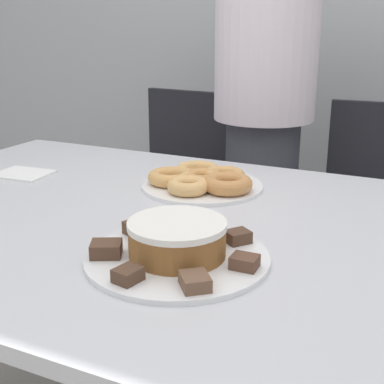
% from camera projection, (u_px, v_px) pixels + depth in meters
% --- Properties ---
extents(table, '(1.78, 1.06, 0.75)m').
position_uv_depth(table, '(191.00, 253.00, 1.20)').
color(table, silver).
rests_on(table, ground_plane).
extents(person_standing, '(0.37, 0.37, 1.66)m').
position_uv_depth(person_standing, '(264.00, 106.00, 1.98)').
color(person_standing, '#383842').
rests_on(person_standing, ground_plane).
extents(office_chair_left, '(0.47, 0.47, 0.88)m').
position_uv_depth(office_chair_left, '(171.00, 202.00, 2.33)').
color(office_chair_left, black).
rests_on(office_chair_left, ground_plane).
extents(office_chair_right, '(0.46, 0.46, 0.88)m').
position_uv_depth(office_chair_right, '(371.00, 233.00, 1.99)').
color(office_chair_right, black).
rests_on(office_chair_right, ground_plane).
extents(plate_cake, '(0.34, 0.34, 0.01)m').
position_uv_depth(plate_cake, '(177.00, 257.00, 0.99)').
color(plate_cake, white).
rests_on(plate_cake, table).
extents(plate_donuts, '(0.32, 0.32, 0.01)m').
position_uv_depth(plate_donuts, '(202.00, 186.00, 1.42)').
color(plate_donuts, white).
rests_on(plate_donuts, table).
extents(frosted_cake, '(0.18, 0.18, 0.07)m').
position_uv_depth(frosted_cake, '(177.00, 238.00, 0.98)').
color(frosted_cake, brown).
rests_on(frosted_cake, plate_cake).
extents(lamington_0, '(0.06, 0.06, 0.02)m').
position_uv_depth(lamington_0, '(238.00, 237.00, 1.04)').
color(lamington_0, '#513828').
rests_on(lamington_0, plate_cake).
extents(lamington_1, '(0.05, 0.06, 0.02)m').
position_uv_depth(lamington_1, '(192.00, 224.00, 1.10)').
color(lamington_1, '#513828').
rests_on(lamington_1, plate_cake).
extents(lamington_2, '(0.06, 0.06, 0.03)m').
position_uv_depth(lamington_2, '(137.00, 228.00, 1.08)').
color(lamington_2, '#513828').
rests_on(lamington_2, plate_cake).
extents(lamington_3, '(0.07, 0.07, 0.03)m').
position_uv_depth(lamington_3, '(106.00, 249.00, 0.98)').
color(lamington_3, '#513828').
rests_on(lamington_3, plate_cake).
extents(lamington_4, '(0.05, 0.05, 0.02)m').
position_uv_depth(lamington_4, '(128.00, 275.00, 0.88)').
color(lamington_4, '#513828').
rests_on(lamington_4, plate_cake).
extents(lamington_5, '(0.07, 0.07, 0.02)m').
position_uv_depth(lamington_5, '(195.00, 281.00, 0.86)').
color(lamington_5, brown).
rests_on(lamington_5, plate_cake).
extents(lamington_6, '(0.05, 0.04, 0.02)m').
position_uv_depth(lamington_6, '(245.00, 262.00, 0.93)').
color(lamington_6, brown).
rests_on(lamington_6, plate_cake).
extents(donut_0, '(0.10, 0.10, 0.03)m').
position_uv_depth(donut_0, '(202.00, 178.00, 1.41)').
color(donut_0, '#D18E4C').
rests_on(donut_0, plate_donuts).
extents(donut_1, '(0.11, 0.11, 0.04)m').
position_uv_depth(donut_1, '(188.00, 186.00, 1.34)').
color(donut_1, '#E5AD66').
rests_on(donut_1, plate_donuts).
extents(donut_2, '(0.13, 0.13, 0.04)m').
position_uv_depth(donut_2, '(226.00, 184.00, 1.35)').
color(donut_2, '#C68447').
rests_on(donut_2, plate_donuts).
extents(donut_3, '(0.11, 0.11, 0.03)m').
position_uv_depth(donut_3, '(225.00, 176.00, 1.43)').
color(donut_3, tan).
rests_on(donut_3, plate_donuts).
extents(donut_4, '(0.12, 0.12, 0.03)m').
position_uv_depth(donut_4, '(198.00, 170.00, 1.49)').
color(donut_4, '#E5AD66').
rests_on(donut_4, plate_donuts).
extents(donut_5, '(0.12, 0.12, 0.03)m').
position_uv_depth(donut_5, '(171.00, 177.00, 1.42)').
color(donut_5, tan).
rests_on(donut_5, plate_donuts).
extents(napkin, '(0.16, 0.13, 0.01)m').
position_uv_depth(napkin, '(23.00, 174.00, 1.53)').
color(napkin, white).
rests_on(napkin, table).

